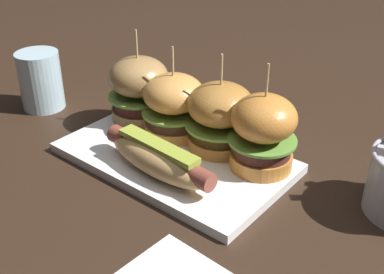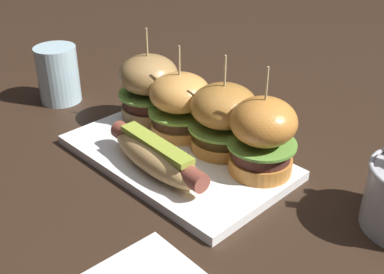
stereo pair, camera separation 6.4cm
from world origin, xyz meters
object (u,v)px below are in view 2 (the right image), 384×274
at_px(slider_center_left, 180,103).
at_px(slider_center_right, 223,117).
at_px(slider_far_right, 263,136).
at_px(water_glass, 58,74).
at_px(slider_far_left, 149,86).
at_px(hot_dog, 157,156).
at_px(platter_main, 176,157).

height_order(slider_center_left, slider_center_right, slider_center_right).
height_order(slider_far_right, water_glass, slider_far_right).
relative_size(slider_far_left, slider_center_right, 1.04).
bearing_deg(water_glass, slider_far_left, 17.46).
bearing_deg(slider_far_left, hot_dog, -36.99).
bearing_deg(slider_far_right, platter_main, -156.26).
relative_size(hot_dog, water_glass, 1.85).
height_order(platter_main, slider_far_left, slider_far_left).
bearing_deg(slider_far_right, water_glass, -171.84).
relative_size(slider_far_left, water_glass, 1.47).
height_order(slider_far_left, slider_far_right, slider_far_right).
distance_m(platter_main, hot_dog, 0.06).
xyz_separation_m(slider_far_right, water_glass, (-0.42, -0.06, -0.02)).
distance_m(platter_main, water_glass, 0.31).
xyz_separation_m(hot_dog, slider_center_left, (-0.06, 0.10, 0.03)).
relative_size(hot_dog, slider_far_left, 1.26).
bearing_deg(slider_center_left, slider_far_left, 179.13).
distance_m(hot_dog, water_glass, 0.32).
xyz_separation_m(hot_dog, slider_center_right, (0.02, 0.11, 0.03)).
bearing_deg(slider_far_left, slider_center_left, -0.87).
bearing_deg(water_glass, slider_center_left, 12.40).
relative_size(platter_main, slider_far_left, 2.20).
xyz_separation_m(slider_center_left, slider_center_right, (0.08, 0.01, 0.00)).
distance_m(slider_far_left, slider_center_left, 0.08).
distance_m(platter_main, slider_far_right, 0.14).
xyz_separation_m(slider_center_right, water_glass, (-0.34, -0.07, -0.01)).
xyz_separation_m(platter_main, slider_center_left, (-0.04, 0.05, 0.06)).
xyz_separation_m(hot_dog, water_glass, (-0.32, 0.04, 0.01)).
bearing_deg(hot_dog, platter_main, 107.98).
xyz_separation_m(slider_center_left, water_glass, (-0.26, -0.06, -0.01)).
relative_size(platter_main, slider_center_right, 2.29).
xyz_separation_m(slider_center_right, slider_far_right, (0.08, -0.01, 0.00)).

